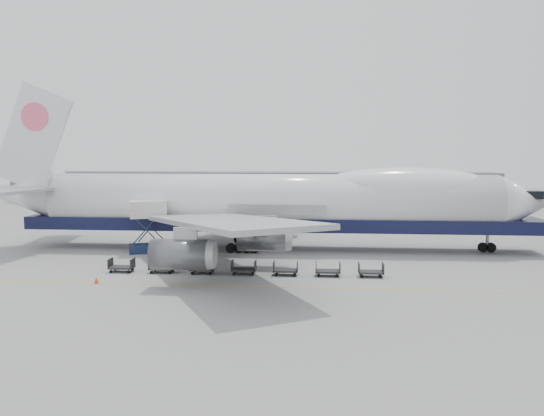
{
  "coord_description": "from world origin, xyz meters",
  "views": [
    {
      "loc": [
        5.47,
        -50.05,
        11.43
      ],
      "look_at": [
        0.66,
        6.0,
        5.52
      ],
      "focal_mm": 35.0,
      "sensor_mm": 36.0,
      "label": 1
    }
  ],
  "objects": [
    {
      "name": "ground",
      "position": [
        0.0,
        0.0,
        0.0
      ],
      "size": [
        260.0,
        260.0,
        0.0
      ],
      "primitive_type": "plane",
      "color": "gray",
      "rests_on": "ground"
    },
    {
      "name": "apron_line",
      "position": [
        0.0,
        -6.0,
        0.01
      ],
      "size": [
        60.0,
        0.15,
        0.01
      ],
      "primitive_type": "cube",
      "color": "gold",
      "rests_on": "ground"
    },
    {
      "name": "hangar",
      "position": [
        -10.0,
        70.0,
        3.5
      ],
      "size": [
        110.0,
        8.0,
        7.0
      ],
      "primitive_type": "cube",
      "color": "slate",
      "rests_on": "ground"
    },
    {
      "name": "airliner",
      "position": [
        0.64,
        12.0,
        5.62
      ],
      "size": [
        67.0,
        55.3,
        19.98
      ],
      "color": "white",
      "rests_on": "ground"
    },
    {
      "name": "catering_truck",
      "position": [
        -13.74,
        8.52,
        3.42
      ],
      "size": [
        4.86,
        4.04,
        5.97
      ],
      "rotation": [
        0.0,
        0.0,
        0.35
      ],
      "color": "#18284A",
      "rests_on": "ground"
    },
    {
      "name": "traffic_cone",
      "position": [
        -13.78,
        -6.05,
        0.28
      ],
      "size": [
        0.4,
        0.4,
        0.58
      ],
      "rotation": [
        0.0,
        0.0,
        0.23
      ],
      "color": "#EC430C",
      "rests_on": "ground"
    },
    {
      "name": "dolly_0",
      "position": [
        -13.2,
        -1.51,
        0.53
      ],
      "size": [
        2.3,
        1.35,
        1.3
      ],
      "color": "#2D2D30",
      "rests_on": "ground"
    },
    {
      "name": "dolly_1",
      "position": [
        -9.25,
        -1.51,
        0.53
      ],
      "size": [
        2.3,
        1.35,
        1.3
      ],
      "color": "#2D2D30",
      "rests_on": "ground"
    },
    {
      "name": "dolly_2",
      "position": [
        -5.31,
        -1.51,
        0.53
      ],
      "size": [
        2.3,
        1.35,
        1.3
      ],
      "color": "#2D2D30",
      "rests_on": "ground"
    },
    {
      "name": "dolly_3",
      "position": [
        -1.37,
        -1.51,
        0.53
      ],
      "size": [
        2.3,
        1.35,
        1.3
      ],
      "color": "#2D2D30",
      "rests_on": "ground"
    },
    {
      "name": "dolly_4",
      "position": [
        2.58,
        -1.51,
        0.53
      ],
      "size": [
        2.3,
        1.35,
        1.3
      ],
      "color": "#2D2D30",
      "rests_on": "ground"
    },
    {
      "name": "dolly_5",
      "position": [
        6.52,
        -1.51,
        0.53
      ],
      "size": [
        2.3,
        1.35,
        1.3
      ],
      "color": "#2D2D30",
      "rests_on": "ground"
    },
    {
      "name": "dolly_6",
      "position": [
        10.46,
        -1.51,
        0.53
      ],
      "size": [
        2.3,
        1.35,
        1.3
      ],
      "color": "#2D2D30",
      "rests_on": "ground"
    }
  ]
}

